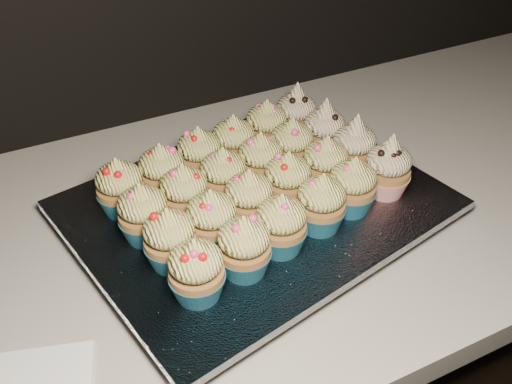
% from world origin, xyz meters
% --- Properties ---
extents(cabinet, '(2.40, 0.60, 0.86)m').
position_xyz_m(cabinet, '(0.00, 1.70, 0.43)').
color(cabinet, black).
rests_on(cabinet, ground).
extents(worktop, '(2.44, 0.64, 0.04)m').
position_xyz_m(worktop, '(0.00, 1.70, 0.88)').
color(worktop, beige).
rests_on(worktop, cabinet).
extents(baking_tray, '(0.49, 0.41, 0.02)m').
position_xyz_m(baking_tray, '(-0.19, 1.67, 0.91)').
color(baking_tray, black).
rests_on(baking_tray, worktop).
extents(foil_lining, '(0.53, 0.45, 0.01)m').
position_xyz_m(foil_lining, '(-0.19, 1.67, 0.93)').
color(foil_lining, silver).
rests_on(foil_lining, baking_tray).
extents(cupcake_0, '(0.06, 0.06, 0.08)m').
position_xyz_m(cupcake_0, '(-0.32, 1.55, 0.97)').
color(cupcake_0, '#195C77').
rests_on(cupcake_0, foil_lining).
extents(cupcake_1, '(0.06, 0.06, 0.08)m').
position_xyz_m(cupcake_1, '(-0.26, 1.56, 0.97)').
color(cupcake_1, '#195C77').
rests_on(cupcake_1, foil_lining).
extents(cupcake_2, '(0.06, 0.06, 0.08)m').
position_xyz_m(cupcake_2, '(-0.20, 1.58, 0.97)').
color(cupcake_2, '#195C77').
rests_on(cupcake_2, foil_lining).
extents(cupcake_3, '(0.06, 0.06, 0.08)m').
position_xyz_m(cupcake_3, '(-0.14, 1.59, 0.97)').
color(cupcake_3, '#195C77').
rests_on(cupcake_3, foil_lining).
extents(cupcake_4, '(0.06, 0.06, 0.08)m').
position_xyz_m(cupcake_4, '(-0.08, 1.60, 0.97)').
color(cupcake_4, '#195C77').
rests_on(cupcake_4, foil_lining).
extents(cupcake_5, '(0.06, 0.06, 0.10)m').
position_xyz_m(cupcake_5, '(-0.02, 1.61, 0.97)').
color(cupcake_5, red).
rests_on(cupcake_5, foil_lining).
extents(cupcake_6, '(0.06, 0.06, 0.08)m').
position_xyz_m(cupcake_6, '(-0.33, 1.61, 0.97)').
color(cupcake_6, '#195C77').
rests_on(cupcake_6, foil_lining).
extents(cupcake_7, '(0.06, 0.06, 0.08)m').
position_xyz_m(cupcake_7, '(-0.27, 1.62, 0.97)').
color(cupcake_7, '#195C77').
rests_on(cupcake_7, foil_lining).
extents(cupcake_8, '(0.06, 0.06, 0.08)m').
position_xyz_m(cupcake_8, '(-0.21, 1.64, 0.97)').
color(cupcake_8, '#195C77').
rests_on(cupcake_8, foil_lining).
extents(cupcake_9, '(0.06, 0.06, 0.08)m').
position_xyz_m(cupcake_9, '(-0.15, 1.65, 0.97)').
color(cupcake_9, '#195C77').
rests_on(cupcake_9, foil_lining).
extents(cupcake_10, '(0.06, 0.06, 0.08)m').
position_xyz_m(cupcake_10, '(-0.09, 1.66, 0.97)').
color(cupcake_10, '#195C77').
rests_on(cupcake_10, foil_lining).
extents(cupcake_11, '(0.06, 0.06, 0.10)m').
position_xyz_m(cupcake_11, '(-0.03, 1.67, 0.97)').
color(cupcake_11, red).
rests_on(cupcake_11, foil_lining).
extents(cupcake_12, '(0.06, 0.06, 0.08)m').
position_xyz_m(cupcake_12, '(-0.34, 1.67, 0.97)').
color(cupcake_12, '#195C77').
rests_on(cupcake_12, foil_lining).
extents(cupcake_13, '(0.06, 0.06, 0.08)m').
position_xyz_m(cupcake_13, '(-0.28, 1.68, 0.97)').
color(cupcake_13, '#195C77').
rests_on(cupcake_13, foil_lining).
extents(cupcake_14, '(0.06, 0.06, 0.08)m').
position_xyz_m(cupcake_14, '(-0.22, 1.70, 0.97)').
color(cupcake_14, '#195C77').
rests_on(cupcake_14, foil_lining).
extents(cupcake_15, '(0.06, 0.06, 0.08)m').
position_xyz_m(cupcake_15, '(-0.16, 1.71, 0.97)').
color(cupcake_15, '#195C77').
rests_on(cupcake_15, foil_lining).
extents(cupcake_16, '(0.06, 0.06, 0.08)m').
position_xyz_m(cupcake_16, '(-0.11, 1.72, 0.97)').
color(cupcake_16, '#195C77').
rests_on(cupcake_16, foil_lining).
extents(cupcake_17, '(0.06, 0.06, 0.10)m').
position_xyz_m(cupcake_17, '(-0.05, 1.73, 0.97)').
color(cupcake_17, red).
rests_on(cupcake_17, foil_lining).
extents(cupcake_18, '(0.06, 0.06, 0.08)m').
position_xyz_m(cupcake_18, '(-0.35, 1.73, 0.97)').
color(cupcake_18, '#195C77').
rests_on(cupcake_18, foil_lining).
extents(cupcake_19, '(0.06, 0.06, 0.08)m').
position_xyz_m(cupcake_19, '(-0.29, 1.74, 0.97)').
color(cupcake_19, '#195C77').
rests_on(cupcake_19, foil_lining).
extents(cupcake_20, '(0.06, 0.06, 0.08)m').
position_xyz_m(cupcake_20, '(-0.23, 1.76, 0.97)').
color(cupcake_20, '#195C77').
rests_on(cupcake_20, foil_lining).
extents(cupcake_21, '(0.06, 0.06, 0.08)m').
position_xyz_m(cupcake_21, '(-0.18, 1.76, 0.97)').
color(cupcake_21, '#195C77').
rests_on(cupcake_21, foil_lining).
extents(cupcake_22, '(0.06, 0.06, 0.08)m').
position_xyz_m(cupcake_22, '(-0.12, 1.78, 0.97)').
color(cupcake_22, '#195C77').
rests_on(cupcake_22, foil_lining).
extents(cupcake_23, '(0.06, 0.06, 0.10)m').
position_xyz_m(cupcake_23, '(-0.06, 1.79, 0.97)').
color(cupcake_23, red).
rests_on(cupcake_23, foil_lining).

